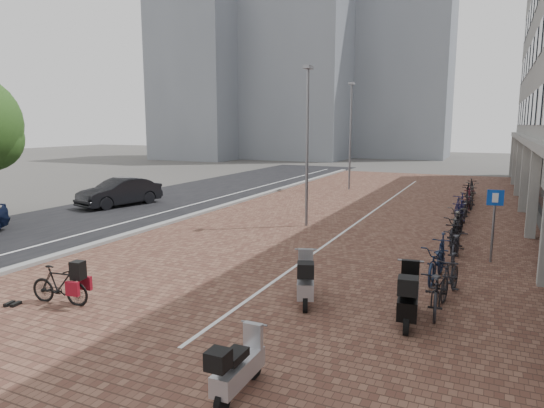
{
  "coord_description": "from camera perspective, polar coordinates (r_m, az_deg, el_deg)",
  "views": [
    {
      "loc": [
        7.36,
        -10.03,
        4.21
      ],
      "look_at": [
        0.0,
        6.0,
        1.3
      ],
      "focal_mm": 31.8,
      "sensor_mm": 36.0,
      "label": 1
    }
  ],
  "objects": [
    {
      "name": "bg_towers",
      "position": [
        63.58,
        4.64,
        18.16
      ],
      "size": [
        33.0,
        23.0,
        32.0
      ],
      "color": "gray",
      "rests_on": "ground"
    },
    {
      "name": "bike_row",
      "position": [
        21.03,
        21.49,
        -1.39
      ],
      "size": [
        1.26,
        21.46,
        1.05
      ],
      "color": "black",
      "rests_on": "ground"
    },
    {
      "name": "plaza_brick",
      "position": [
        23.05,
        10.81,
        -1.3
      ],
      "size": [
        14.5,
        42.0,
        0.04
      ],
      "primitive_type": "cube",
      "color": "brown",
      "rests_on": "ground"
    },
    {
      "name": "curb",
      "position": [
        25.64,
        -4.77,
        0.05
      ],
      "size": [
        0.35,
        42.0,
        0.14
      ],
      "primitive_type": "cube",
      "color": "gray",
      "rests_on": "ground"
    },
    {
      "name": "parking_line",
      "position": [
        23.0,
        11.29,
        -1.27
      ],
      "size": [
        0.1,
        30.0,
        0.0
      ],
      "primitive_type": "cube",
      "color": "white",
      "rests_on": "plaza_brick"
    },
    {
      "name": "parking_sign",
      "position": [
        16.07,
        24.8,
        -1.17
      ],
      "size": [
        0.48,
        0.12,
        2.28
      ],
      "rotation": [
        0.0,
        0.0,
        0.16
      ],
      "color": "slate",
      "rests_on": "ground"
    },
    {
      "name": "scooter_front",
      "position": [
        11.58,
        3.98,
        -8.81
      ],
      "size": [
        1.13,
        1.82,
        1.2
      ],
      "primitive_type": null,
      "rotation": [
        0.0,
        0.0,
        0.36
      ],
      "color": "#A2A1A6",
      "rests_on": "ground"
    },
    {
      "name": "car_dark",
      "position": [
        26.4,
        -17.58,
        1.35
      ],
      "size": [
        2.55,
        4.65,
        1.45
      ],
      "primitive_type": "imported",
      "rotation": [
        0.0,
        0.0,
        -0.24
      ],
      "color": "black",
      "rests_on": "ground"
    },
    {
      "name": "lane_line",
      "position": [
        26.62,
        -8.33,
        0.22
      ],
      "size": [
        0.12,
        44.0,
        0.0
      ],
      "primitive_type": "cube",
      "color": "white",
      "rests_on": "street_asphalt"
    },
    {
      "name": "lamp_near",
      "position": [
        19.82,
        4.18,
        6.52
      ],
      "size": [
        0.12,
        0.12,
        6.47
      ],
      "primitive_type": "cylinder",
      "color": "slate",
      "rests_on": "ground"
    },
    {
      "name": "shoes",
      "position": [
        13.01,
        -28.44,
        -10.47
      ],
      "size": [
        0.41,
        0.36,
        0.09
      ],
      "primitive_type": null,
      "rotation": [
        0.0,
        0.0,
        0.17
      ],
      "color": "black",
      "rests_on": "ground"
    },
    {
      "name": "hero_bike",
      "position": [
        12.53,
        -23.86,
        -8.72
      ],
      "size": [
        1.61,
        0.64,
        1.11
      ],
      "rotation": [
        0.0,
        0.0,
        1.7
      ],
      "color": "black",
      "rests_on": "ground"
    },
    {
      "name": "ground",
      "position": [
        13.13,
        -11.15,
        -9.51
      ],
      "size": [
        140.0,
        140.0,
        0.0
      ],
      "primitive_type": "plane",
      "color": "#474442",
      "rests_on": "ground"
    },
    {
      "name": "scooter_back",
      "position": [
        7.91,
        -3.98,
        -18.49
      ],
      "size": [
        0.48,
        1.5,
        1.03
      ],
      "primitive_type": null,
      "rotation": [
        0.0,
        0.0,
        0.01
      ],
      "color": "#B3B3B8",
      "rests_on": "ground"
    },
    {
      "name": "scooter_mid",
      "position": [
        10.81,
        15.85,
        -10.35
      ],
      "size": [
        0.78,
        1.88,
        1.25
      ],
      "primitive_type": null,
      "rotation": [
        0.0,
        0.0,
        0.12
      ],
      "color": "black",
      "rests_on": "ground"
    },
    {
      "name": "lamp_far",
      "position": [
        31.69,
        9.26,
        7.77
      ],
      "size": [
        0.12,
        0.12,
        6.78
      ],
      "primitive_type": "cylinder",
      "color": "gray",
      "rests_on": "ground"
    },
    {
      "name": "street_asphalt",
      "position": [
        27.76,
        -11.8,
        0.46
      ],
      "size": [
        8.0,
        50.0,
        0.03
      ],
      "primitive_type": "cube",
      "color": "black",
      "rests_on": "ground"
    }
  ]
}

